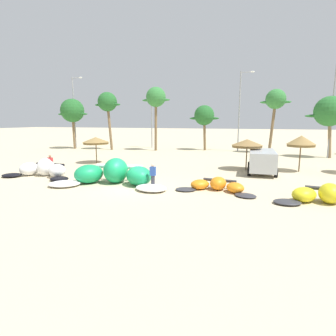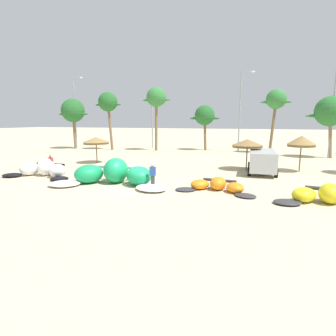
# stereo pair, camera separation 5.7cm
# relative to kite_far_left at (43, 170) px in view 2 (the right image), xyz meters

# --- Properties ---
(ground_plane) EXTENTS (260.00, 260.00, 0.00)m
(ground_plane) POSITION_rel_kite_far_left_xyz_m (8.00, -0.94, -0.53)
(ground_plane) COLOR beige
(kite_far_left) EXTENTS (6.09, 2.77, 1.38)m
(kite_far_left) POSITION_rel_kite_far_left_xyz_m (0.00, 0.00, 0.00)
(kite_far_left) COLOR black
(kite_far_left) RESTS_ON ground
(kite_left) EXTENTS (8.28, 4.26, 1.72)m
(kite_left) POSITION_rel_kite_far_left_xyz_m (6.45, -0.65, 0.13)
(kite_left) COLOR white
(kite_left) RESTS_ON ground
(kite_left_of_center) EXTENTS (5.08, 2.54, 0.81)m
(kite_left_of_center) POSITION_rel_kite_far_left_xyz_m (13.38, -0.29, -0.22)
(kite_left_of_center) COLOR #333338
(kite_left_of_center) RESTS_ON ground
(kite_center) EXTENTS (5.61, 2.93, 1.05)m
(kite_center) POSITION_rel_kite_far_left_xyz_m (19.27, -1.37, -0.12)
(kite_center) COLOR #333338
(kite_center) RESTS_ON ground
(beach_umbrella_near_van) EXTENTS (2.63, 2.63, 2.63)m
(beach_umbrella_near_van) POSITION_rel_kite_far_left_xyz_m (0.23, 7.13, 1.75)
(beach_umbrella_near_van) COLOR brown
(beach_umbrella_near_van) RESTS_ON ground
(beach_umbrella_middle) EXTENTS (2.64, 2.64, 2.68)m
(beach_umbrella_middle) POSITION_rel_kite_far_left_xyz_m (14.82, 7.69, 1.79)
(beach_umbrella_middle) COLOR brown
(beach_umbrella_middle) RESTS_ON ground
(beach_umbrella_near_palms) EXTENTS (2.29, 2.29, 3.05)m
(beach_umbrella_near_palms) POSITION_rel_kite_far_left_xyz_m (19.11, 8.14, 2.05)
(beach_umbrella_near_palms) COLOR brown
(beach_umbrella_near_palms) RESTS_ON ground
(parked_van) EXTENTS (2.28, 4.76, 1.84)m
(parked_van) POSITION_rel_kite_far_left_xyz_m (16.09, 6.65, 0.56)
(parked_van) COLOR #B2B7BC
(parked_van) RESTS_ON ground
(person_near_kites) EXTENTS (0.36, 0.24, 1.62)m
(person_near_kites) POSITION_rel_kite_far_left_xyz_m (9.45, -1.04, 0.29)
(person_near_kites) COLOR #383842
(person_near_kites) RESTS_ON ground
(person_by_umbrellas) EXTENTS (0.36, 0.24, 1.62)m
(person_by_umbrellas) POSITION_rel_kite_far_left_xyz_m (0.26, 0.55, 0.29)
(person_by_umbrellas) COLOR #383842
(person_by_umbrellas) RESTS_ON ground
(palm_leftmost) EXTENTS (5.22, 3.48, 7.48)m
(palm_leftmost) POSITION_rel_kite_far_left_xyz_m (-10.91, 18.62, 5.15)
(palm_leftmost) COLOR brown
(palm_leftmost) RESTS_ON ground
(palm_left) EXTENTS (4.14, 2.76, 8.31)m
(palm_left) POSITION_rel_kite_far_left_xyz_m (-5.12, 18.99, 6.25)
(palm_left) COLOR brown
(palm_left) RESTS_ON ground
(palm_left_of_gap) EXTENTS (4.14, 2.76, 8.88)m
(palm_left_of_gap) POSITION_rel_kite_far_left_xyz_m (1.97, 19.97, 6.79)
(palm_left_of_gap) COLOR brown
(palm_left_of_gap) RESTS_ON ground
(palm_center_left) EXTENTS (4.28, 2.85, 6.42)m
(palm_center_left) POSITION_rel_kite_far_left_xyz_m (8.37, 22.53, 4.39)
(palm_center_left) COLOR brown
(palm_center_left) RESTS_ON ground
(palm_center_right) EXTENTS (3.80, 2.53, 8.24)m
(palm_center_right) POSITION_rel_kite_far_left_xyz_m (17.71, 21.52, 6.25)
(palm_center_right) COLOR brown
(palm_center_right) RESTS_ON ground
(palm_right_of_gap) EXTENTS (5.07, 3.38, 6.98)m
(palm_right_of_gap) POSITION_rel_kite_far_left_xyz_m (23.33, 18.60, 4.71)
(palm_right_of_gap) COLOR #7F6647
(palm_right_of_gap) RESTS_ON ground
(lamppost_west) EXTENTS (1.82, 0.24, 10.73)m
(lamppost_west) POSITION_rel_kite_far_left_xyz_m (-11.13, 19.52, 5.39)
(lamppost_west) COLOR gray
(lamppost_west) RESTS_ON ground
(lamppost_west_center) EXTENTS (1.60, 0.24, 8.33)m
(lamppost_west_center) POSITION_rel_kite_far_left_xyz_m (0.08, 23.52, 4.15)
(lamppost_west_center) COLOR gray
(lamppost_west_center) RESTS_ON ground
(lamppost_east_center) EXTENTS (1.85, 0.24, 10.81)m
(lamppost_east_center) POSITION_rel_kite_far_left_xyz_m (13.33, 22.69, 5.44)
(lamppost_east_center) COLOR gray
(lamppost_east_center) RESTS_ON ground
(lamppost_east) EXTENTS (2.16, 0.24, 10.39)m
(lamppost_east) POSITION_rel_kite_far_left_xyz_m (23.70, 18.52, 5.26)
(lamppost_east) COLOR gray
(lamppost_east) RESTS_ON ground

